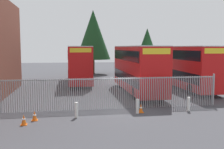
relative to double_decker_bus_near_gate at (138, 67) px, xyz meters
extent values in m
plane|color=#3D3D42|center=(-2.79, 1.84, -2.42)|extent=(100.00, 100.00, 0.00)
cylinder|color=gray|center=(-10.73, -6.16, -1.32)|extent=(0.06, 0.06, 2.20)
cylinder|color=gray|center=(-10.59, -6.16, -1.32)|extent=(0.06, 0.06, 2.20)
cylinder|color=gray|center=(-10.45, -6.16, -1.32)|extent=(0.06, 0.06, 2.20)
cylinder|color=gray|center=(-10.31, -6.16, -1.32)|extent=(0.06, 0.06, 2.20)
cylinder|color=gray|center=(-10.17, -6.16, -1.32)|extent=(0.06, 0.06, 2.20)
cylinder|color=gray|center=(-10.03, -6.16, -1.32)|extent=(0.06, 0.06, 2.20)
cylinder|color=gray|center=(-9.89, -6.16, -1.32)|extent=(0.06, 0.06, 2.20)
cylinder|color=gray|center=(-9.75, -6.16, -1.32)|extent=(0.06, 0.06, 2.20)
cylinder|color=gray|center=(-9.60, -6.16, -1.32)|extent=(0.06, 0.06, 2.20)
cylinder|color=gray|center=(-9.46, -6.16, -1.32)|extent=(0.06, 0.06, 2.20)
cylinder|color=gray|center=(-9.32, -6.16, -1.32)|extent=(0.06, 0.06, 2.20)
cylinder|color=gray|center=(-9.18, -6.16, -1.32)|extent=(0.06, 0.06, 2.20)
cylinder|color=gray|center=(-9.04, -6.16, -1.32)|extent=(0.06, 0.06, 2.20)
cylinder|color=gray|center=(-8.90, -6.16, -1.32)|extent=(0.06, 0.06, 2.20)
cylinder|color=gray|center=(-8.76, -6.16, -1.32)|extent=(0.06, 0.06, 2.20)
cylinder|color=gray|center=(-8.62, -6.16, -1.32)|extent=(0.06, 0.06, 2.20)
cylinder|color=gray|center=(-8.48, -6.16, -1.32)|extent=(0.06, 0.06, 2.20)
cylinder|color=gray|center=(-8.34, -6.16, -1.32)|extent=(0.06, 0.06, 2.20)
cylinder|color=gray|center=(-8.20, -6.16, -1.32)|extent=(0.06, 0.06, 2.20)
cylinder|color=gray|center=(-8.06, -6.16, -1.32)|extent=(0.06, 0.06, 2.20)
cylinder|color=gray|center=(-7.92, -6.16, -1.32)|extent=(0.06, 0.06, 2.20)
cylinder|color=gray|center=(-7.78, -6.16, -1.32)|extent=(0.06, 0.06, 2.20)
cylinder|color=gray|center=(-7.64, -6.16, -1.32)|extent=(0.06, 0.06, 2.20)
cylinder|color=gray|center=(-7.50, -6.16, -1.32)|extent=(0.06, 0.06, 2.20)
cylinder|color=gray|center=(-7.36, -6.16, -1.32)|extent=(0.06, 0.06, 2.20)
cylinder|color=gray|center=(-7.22, -6.16, -1.32)|extent=(0.06, 0.06, 2.20)
cylinder|color=gray|center=(-7.08, -6.16, -1.32)|extent=(0.06, 0.06, 2.20)
cylinder|color=gray|center=(-6.94, -6.16, -1.32)|extent=(0.06, 0.06, 2.20)
cylinder|color=gray|center=(-6.80, -6.16, -1.32)|extent=(0.06, 0.06, 2.20)
cylinder|color=gray|center=(-6.66, -6.16, -1.32)|extent=(0.06, 0.06, 2.20)
cylinder|color=gray|center=(-6.51, -6.16, -1.32)|extent=(0.06, 0.06, 2.20)
cylinder|color=gray|center=(-6.37, -6.16, -1.32)|extent=(0.06, 0.06, 2.20)
cylinder|color=gray|center=(-6.23, -6.16, -1.32)|extent=(0.06, 0.06, 2.20)
cylinder|color=gray|center=(-6.09, -6.16, -1.32)|extent=(0.06, 0.06, 2.20)
cylinder|color=gray|center=(-5.95, -6.16, -1.32)|extent=(0.06, 0.06, 2.20)
cylinder|color=gray|center=(-5.81, -6.16, -1.32)|extent=(0.06, 0.06, 2.20)
cylinder|color=gray|center=(-5.67, -6.16, -1.32)|extent=(0.06, 0.06, 2.20)
cylinder|color=gray|center=(-5.53, -6.16, -1.32)|extent=(0.06, 0.06, 2.20)
cylinder|color=gray|center=(-5.39, -6.16, -1.32)|extent=(0.06, 0.06, 2.20)
cylinder|color=gray|center=(-5.25, -6.16, -1.32)|extent=(0.06, 0.06, 2.20)
cylinder|color=gray|center=(-5.11, -6.16, -1.32)|extent=(0.06, 0.06, 2.20)
cylinder|color=gray|center=(-4.97, -6.16, -1.32)|extent=(0.06, 0.06, 2.20)
cylinder|color=gray|center=(-4.83, -6.16, -1.32)|extent=(0.06, 0.06, 2.20)
cylinder|color=gray|center=(-4.69, -6.16, -1.32)|extent=(0.06, 0.06, 2.20)
cylinder|color=gray|center=(-4.55, -6.16, -1.32)|extent=(0.06, 0.06, 2.20)
cylinder|color=gray|center=(-4.41, -6.16, -1.32)|extent=(0.06, 0.06, 2.20)
cylinder|color=gray|center=(-4.27, -6.16, -1.32)|extent=(0.06, 0.06, 2.20)
cylinder|color=gray|center=(-4.13, -6.16, -1.32)|extent=(0.06, 0.06, 2.20)
cylinder|color=gray|center=(-3.99, -6.16, -1.32)|extent=(0.06, 0.06, 2.20)
cylinder|color=gray|center=(-3.85, -6.16, -1.32)|extent=(0.06, 0.06, 2.20)
cylinder|color=gray|center=(-3.71, -6.16, -1.32)|extent=(0.06, 0.06, 2.20)
cylinder|color=gray|center=(-3.56, -6.16, -1.32)|extent=(0.06, 0.06, 2.20)
cylinder|color=gray|center=(-3.42, -6.16, -1.32)|extent=(0.06, 0.06, 2.20)
cylinder|color=gray|center=(-3.28, -6.16, -1.32)|extent=(0.06, 0.06, 2.20)
cylinder|color=gray|center=(-3.14, -6.16, -1.32)|extent=(0.06, 0.06, 2.20)
cylinder|color=gray|center=(-3.00, -6.16, -1.32)|extent=(0.06, 0.06, 2.20)
cylinder|color=gray|center=(-2.86, -6.16, -1.32)|extent=(0.06, 0.06, 2.20)
cylinder|color=gray|center=(-2.72, -6.16, -1.32)|extent=(0.06, 0.06, 2.20)
cylinder|color=gray|center=(-2.58, -6.16, -1.32)|extent=(0.06, 0.06, 2.20)
cylinder|color=gray|center=(-2.44, -6.16, -1.32)|extent=(0.06, 0.06, 2.20)
cylinder|color=gray|center=(-2.30, -6.16, -1.32)|extent=(0.06, 0.06, 2.20)
cylinder|color=gray|center=(-2.16, -6.16, -1.32)|extent=(0.06, 0.06, 2.20)
cylinder|color=gray|center=(-2.02, -6.16, -1.32)|extent=(0.06, 0.06, 2.20)
cylinder|color=gray|center=(-1.88, -6.16, -1.32)|extent=(0.06, 0.06, 2.20)
cylinder|color=gray|center=(-1.74, -6.16, -1.32)|extent=(0.06, 0.06, 2.20)
cylinder|color=gray|center=(-1.60, -6.16, -1.32)|extent=(0.06, 0.06, 2.20)
cylinder|color=gray|center=(-1.46, -6.16, -1.32)|extent=(0.06, 0.06, 2.20)
cylinder|color=gray|center=(-1.32, -6.16, -1.32)|extent=(0.06, 0.06, 2.20)
cylinder|color=gray|center=(-1.18, -6.16, -1.32)|extent=(0.06, 0.06, 2.20)
cylinder|color=gray|center=(-1.04, -6.16, -1.32)|extent=(0.06, 0.06, 2.20)
cylinder|color=gray|center=(-0.90, -6.16, -1.32)|extent=(0.06, 0.06, 2.20)
cylinder|color=gray|center=(-0.76, -6.16, -1.32)|extent=(0.06, 0.06, 2.20)
cylinder|color=gray|center=(-0.62, -6.16, -1.32)|extent=(0.06, 0.06, 2.20)
cylinder|color=gray|center=(-0.47, -6.16, -1.32)|extent=(0.06, 0.06, 2.20)
cylinder|color=gray|center=(-0.33, -6.16, -1.32)|extent=(0.06, 0.06, 2.20)
cylinder|color=gray|center=(-0.19, -6.16, -1.32)|extent=(0.06, 0.06, 2.20)
cylinder|color=gray|center=(-0.05, -6.16, -1.32)|extent=(0.06, 0.06, 2.20)
cylinder|color=gray|center=(0.09, -6.16, -1.32)|extent=(0.06, 0.06, 2.20)
cylinder|color=gray|center=(0.23, -6.16, -1.32)|extent=(0.06, 0.06, 2.20)
cylinder|color=gray|center=(0.37, -6.16, -1.32)|extent=(0.06, 0.06, 2.20)
cylinder|color=gray|center=(0.51, -6.16, -1.32)|extent=(0.06, 0.06, 2.20)
cylinder|color=gray|center=(0.65, -6.16, -1.32)|extent=(0.06, 0.06, 2.20)
cylinder|color=gray|center=(0.79, -6.16, -1.32)|extent=(0.06, 0.06, 2.20)
cylinder|color=gray|center=(0.93, -6.16, -1.32)|extent=(0.06, 0.06, 2.20)
cylinder|color=gray|center=(1.07, -6.16, -1.32)|extent=(0.06, 0.06, 2.20)
cylinder|color=gray|center=(1.21, -6.16, -1.32)|extent=(0.06, 0.06, 2.20)
cylinder|color=gray|center=(1.35, -6.16, -1.32)|extent=(0.06, 0.06, 2.20)
cylinder|color=gray|center=(1.49, -6.16, -1.32)|extent=(0.06, 0.06, 2.20)
cylinder|color=gray|center=(1.63, -6.16, -1.32)|extent=(0.06, 0.06, 2.20)
cylinder|color=gray|center=(1.77, -6.16, -1.32)|extent=(0.06, 0.06, 2.20)
cylinder|color=gray|center=(1.91, -6.16, -1.32)|extent=(0.06, 0.06, 2.20)
cylinder|color=gray|center=(2.05, -6.16, -1.32)|extent=(0.06, 0.06, 2.20)
cylinder|color=gray|center=(2.19, -6.16, -1.32)|extent=(0.06, 0.06, 2.20)
cylinder|color=gray|center=(2.33, -6.16, -1.32)|extent=(0.06, 0.06, 2.20)
cylinder|color=gray|center=(2.48, -6.16, -1.32)|extent=(0.06, 0.06, 2.20)
cylinder|color=gray|center=(2.62, -6.16, -1.32)|extent=(0.06, 0.06, 2.20)
cylinder|color=gray|center=(2.76, -6.16, -1.32)|extent=(0.06, 0.06, 2.20)
cylinder|color=gray|center=(2.90, -6.16, -1.32)|extent=(0.06, 0.06, 2.20)
cylinder|color=gray|center=(3.04, -6.16, -1.32)|extent=(0.06, 0.06, 2.20)
cylinder|color=gray|center=(3.18, -6.16, -1.32)|extent=(0.06, 0.06, 2.20)
cylinder|color=gray|center=(3.32, -6.16, -1.32)|extent=(0.06, 0.06, 2.20)
cylinder|color=gray|center=(3.46, -6.16, -1.32)|extent=(0.06, 0.06, 2.20)
cylinder|color=gray|center=(3.60, -6.16, -1.32)|extent=(0.06, 0.06, 2.20)
cylinder|color=gray|center=(3.74, -6.16, -1.32)|extent=(0.06, 0.06, 2.20)
cylinder|color=gray|center=(3.88, -6.16, -1.32)|extent=(0.06, 0.06, 2.20)
cylinder|color=gray|center=(4.02, -6.16, -1.32)|extent=(0.06, 0.06, 2.20)
cylinder|color=gray|center=(4.16, -6.16, -1.32)|extent=(0.06, 0.06, 2.20)
cylinder|color=gray|center=(-3.35, -6.16, -0.30)|extent=(15.03, 0.07, 0.07)
cylinder|color=gray|center=(4.16, -6.16, -1.25)|extent=(0.14, 0.14, 2.35)
cube|color=red|center=(0.00, 0.01, -0.07)|extent=(2.50, 10.80, 4.00)
cube|color=black|center=(0.00, 0.01, -0.87)|extent=(2.54, 10.37, 0.90)
cube|color=black|center=(0.00, 0.01, 1.13)|extent=(2.54, 10.37, 0.90)
cube|color=yellow|center=(0.00, -5.34, 1.58)|extent=(2.12, 0.12, 0.44)
cube|color=silver|center=(0.00, 0.01, 1.96)|extent=(2.50, 10.80, 0.08)
cylinder|color=black|center=(-1.10, -3.34, -1.90)|extent=(0.30, 1.04, 1.04)
cylinder|color=black|center=(1.10, -3.34, -1.90)|extent=(0.30, 1.04, 1.04)
cylinder|color=black|center=(-1.10, 2.98, -1.90)|extent=(0.30, 1.04, 1.04)
cylinder|color=black|center=(1.10, 2.98, -1.90)|extent=(0.30, 1.04, 1.04)
cube|color=red|center=(-5.21, 7.64, -0.07)|extent=(2.50, 10.80, 4.00)
cube|color=black|center=(-5.21, 7.64, -0.87)|extent=(2.54, 10.37, 0.90)
cube|color=black|center=(-5.21, 7.64, 1.13)|extent=(2.54, 10.37, 0.90)
cube|color=yellow|center=(-5.21, 2.29, 1.58)|extent=(2.12, 0.12, 0.44)
cube|color=silver|center=(-5.21, 7.64, 1.96)|extent=(2.50, 10.80, 0.08)
cylinder|color=black|center=(-6.31, 4.29, -1.90)|extent=(0.30, 1.04, 1.04)
cylinder|color=black|center=(-4.11, 4.29, -1.90)|extent=(0.30, 1.04, 1.04)
cylinder|color=black|center=(-6.31, 10.61, -1.90)|extent=(0.30, 1.04, 1.04)
cylinder|color=black|center=(-4.11, 10.61, -1.90)|extent=(0.30, 1.04, 1.04)
cube|color=red|center=(5.53, 1.31, -0.07)|extent=(2.50, 10.80, 4.00)
cube|color=black|center=(5.53, 1.31, -0.87)|extent=(2.54, 10.37, 0.90)
cube|color=black|center=(5.53, 1.31, 1.13)|extent=(2.54, 10.37, 0.90)
cube|color=yellow|center=(5.53, -4.04, 1.58)|extent=(2.12, 0.12, 0.44)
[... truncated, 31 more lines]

